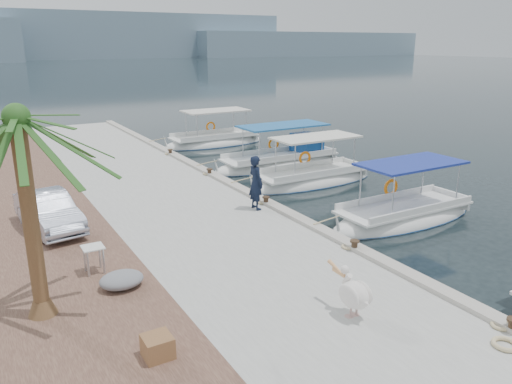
# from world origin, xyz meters

# --- Properties ---
(ground) EXTENTS (400.00, 400.00, 0.00)m
(ground) POSITION_xyz_m (0.00, 0.00, 0.00)
(ground) COLOR black
(ground) RESTS_ON ground
(concrete_quay) EXTENTS (6.00, 40.00, 0.50)m
(concrete_quay) POSITION_xyz_m (-3.00, 5.00, 0.25)
(concrete_quay) COLOR #9B9C96
(concrete_quay) RESTS_ON ground
(quay_curb) EXTENTS (0.44, 40.00, 0.12)m
(quay_curb) POSITION_xyz_m (-0.22, 5.00, 0.56)
(quay_curb) COLOR #A0998D
(quay_curb) RESTS_ON concrete_quay
(cobblestone_strip) EXTENTS (4.00, 40.00, 0.50)m
(cobblestone_strip) POSITION_xyz_m (-8.00, 5.00, 0.25)
(cobblestone_strip) COLOR #50342A
(cobblestone_strip) RESTS_ON ground
(distant_hills) EXTENTS (330.00, 60.00, 18.00)m
(distant_hills) POSITION_xyz_m (29.61, 201.49, 7.61)
(distant_hills) COLOR slate
(distant_hills) RESTS_ON ground
(fishing_caique_b) EXTENTS (6.54, 2.21, 2.83)m
(fishing_caique_b) POSITION_xyz_m (3.86, -1.42, 0.13)
(fishing_caique_b) COLOR white
(fishing_caique_b) RESTS_ON ground
(fishing_caique_c) EXTENTS (6.76, 2.13, 2.83)m
(fishing_caique_c) POSITION_xyz_m (3.97, 4.46, 0.13)
(fishing_caique_c) COLOR white
(fishing_caique_c) RESTS_ON ground
(fishing_caique_d) EXTENTS (7.83, 2.34, 2.83)m
(fishing_caique_d) POSITION_xyz_m (4.61, 8.07, 0.19)
(fishing_caique_d) COLOR white
(fishing_caique_d) RESTS_ON ground
(fishing_caique_e) EXTENTS (6.90, 2.39, 2.83)m
(fishing_caique_e) POSITION_xyz_m (4.04, 15.18, 0.12)
(fishing_caique_e) COLOR white
(fishing_caique_e) RESTS_ON ground
(mooring_bollards) EXTENTS (0.28, 20.28, 0.33)m
(mooring_bollards) POSITION_xyz_m (-0.35, 1.50, 0.69)
(mooring_bollards) COLOR black
(mooring_bollards) RESTS_ON concrete_quay
(pelican) EXTENTS (0.50, 1.39, 1.08)m
(pelican) POSITION_xyz_m (-2.81, -6.28, 1.06)
(pelican) COLOR tan
(pelican) RESTS_ON concrete_quay
(fisherman) EXTENTS (0.49, 0.74, 1.99)m
(fisherman) POSITION_xyz_m (-0.91, 1.29, 1.50)
(fisherman) COLOR black
(fisherman) RESTS_ON concrete_quay
(date_palm) EXTENTS (4.60, 4.60, 5.35)m
(date_palm) POSITION_xyz_m (-8.79, -2.71, 4.90)
(date_palm) COLOR brown
(date_palm) RESTS_ON cobblestone_strip
(parked_car) EXTENTS (1.82, 3.87, 1.23)m
(parked_car) POSITION_xyz_m (-7.78, 2.91, 1.11)
(parked_car) COLOR #B2B9CB
(parked_car) RESTS_ON cobblestone_strip
(wooden_crate) EXTENTS (0.55, 0.55, 0.44)m
(wooden_crate) POSITION_xyz_m (-7.10, -5.54, 0.72)
(wooden_crate) COLOR brown
(wooden_crate) RESTS_ON cobblestone_strip
(tarp_bundle) EXTENTS (1.10, 0.90, 0.40)m
(tarp_bundle) POSITION_xyz_m (-6.90, -2.32, 0.70)
(tarp_bundle) COLOR slate
(tarp_bundle) RESTS_ON cobblestone_strip
(folding_table) EXTENTS (0.55, 0.55, 0.73)m
(folding_table) POSITION_xyz_m (-7.28, -1.11, 1.02)
(folding_table) COLOR silver
(folding_table) RESTS_ON cobblestone_strip
(rope_coil) EXTENTS (0.54, 0.54, 0.10)m
(rope_coil) POSITION_xyz_m (-0.93, -8.74, 0.55)
(rope_coil) COLOR #C6B284
(rope_coil) RESTS_ON concrete_quay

